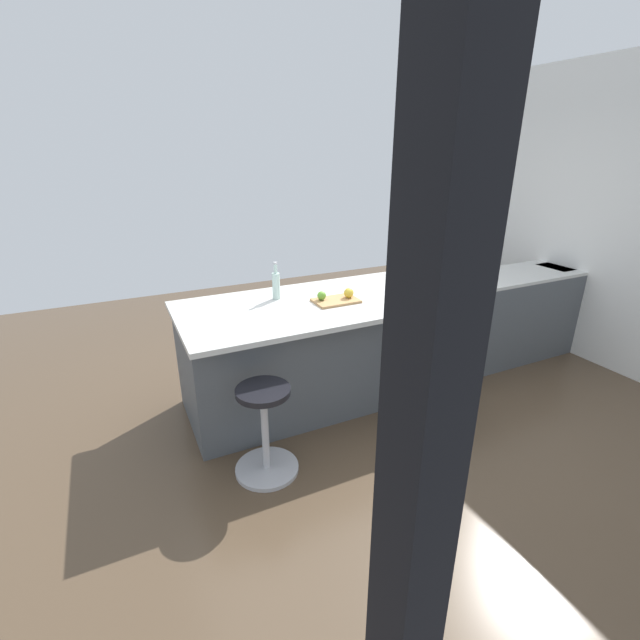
{
  "coord_description": "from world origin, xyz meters",
  "views": [
    {
      "loc": [
        1.54,
        3.09,
        2.11
      ],
      "look_at": [
        0.08,
        0.05,
        0.78
      ],
      "focal_mm": 24.85,
      "sensor_mm": 36.0,
      "label": 1
    }
  ],
  "objects_px": {
    "kitchen_island": "(315,351)",
    "apple_yellow": "(349,293)",
    "stool_by_window": "(433,387)",
    "cutting_board": "(336,301)",
    "oven_range": "(441,275)",
    "stool_middle": "(265,433)",
    "apple_green": "(322,296)",
    "water_bottle": "(276,285)"
  },
  "relations": [
    {
      "from": "stool_middle",
      "to": "cutting_board",
      "type": "bearing_deg",
      "value": -143.89
    },
    {
      "from": "oven_range",
      "to": "apple_green",
      "type": "distance_m",
      "value": 3.08
    },
    {
      "from": "water_bottle",
      "to": "kitchen_island",
      "type": "bearing_deg",
      "value": 146.72
    },
    {
      "from": "oven_range",
      "to": "cutting_board",
      "type": "relative_size",
      "value": 2.43
    },
    {
      "from": "stool_middle",
      "to": "water_bottle",
      "type": "height_order",
      "value": "water_bottle"
    },
    {
      "from": "oven_range",
      "to": "kitchen_island",
      "type": "relative_size",
      "value": 0.39
    },
    {
      "from": "cutting_board",
      "to": "water_bottle",
      "type": "height_order",
      "value": "water_bottle"
    },
    {
      "from": "stool_by_window",
      "to": "cutting_board",
      "type": "bearing_deg",
      "value": -47.46
    },
    {
      "from": "oven_range",
      "to": "stool_by_window",
      "type": "xyz_separation_m",
      "value": [
        1.92,
        2.23,
        -0.13
      ]
    },
    {
      "from": "kitchen_island",
      "to": "cutting_board",
      "type": "height_order",
      "value": "cutting_board"
    },
    {
      "from": "kitchen_island",
      "to": "stool_by_window",
      "type": "relative_size",
      "value": 3.44
    },
    {
      "from": "apple_yellow",
      "to": "stool_middle",
      "type": "bearing_deg",
      "value": 32.58
    },
    {
      "from": "kitchen_island",
      "to": "stool_middle",
      "type": "xyz_separation_m",
      "value": [
        0.71,
        0.72,
        -0.16
      ]
    },
    {
      "from": "cutting_board",
      "to": "water_bottle",
      "type": "xyz_separation_m",
      "value": [
        0.41,
        -0.28,
        0.11
      ]
    },
    {
      "from": "oven_range",
      "to": "apple_yellow",
      "type": "xyz_separation_m",
      "value": [
        2.37,
        1.61,
        0.55
      ]
    },
    {
      "from": "kitchen_island",
      "to": "apple_yellow",
      "type": "relative_size",
      "value": 27.48
    },
    {
      "from": "stool_by_window",
      "to": "cutting_board",
      "type": "relative_size",
      "value": 1.81
    },
    {
      "from": "apple_yellow",
      "to": "water_bottle",
      "type": "distance_m",
      "value": 0.6
    },
    {
      "from": "stool_middle",
      "to": "cutting_board",
      "type": "distance_m",
      "value": 1.22
    },
    {
      "from": "oven_range",
      "to": "stool_middle",
      "type": "bearing_deg",
      "value": 33.75
    },
    {
      "from": "stool_by_window",
      "to": "kitchen_island",
      "type": "bearing_deg",
      "value": -45.6
    },
    {
      "from": "water_bottle",
      "to": "stool_by_window",
      "type": "bearing_deg",
      "value": 137.37
    },
    {
      "from": "apple_green",
      "to": "oven_range",
      "type": "bearing_deg",
      "value": -148.87
    },
    {
      "from": "oven_range",
      "to": "stool_middle",
      "type": "distance_m",
      "value": 4.01
    },
    {
      "from": "cutting_board",
      "to": "apple_yellow",
      "type": "relative_size",
      "value": 4.41
    },
    {
      "from": "kitchen_island",
      "to": "apple_yellow",
      "type": "bearing_deg",
      "value": 157.67
    },
    {
      "from": "water_bottle",
      "to": "apple_green",
      "type": "bearing_deg",
      "value": 141.48
    },
    {
      "from": "apple_green",
      "to": "water_bottle",
      "type": "xyz_separation_m",
      "value": [
        0.3,
        -0.24,
        0.07
      ]
    },
    {
      "from": "oven_range",
      "to": "kitchen_island",
      "type": "distance_m",
      "value": 3.03
    },
    {
      "from": "oven_range",
      "to": "stool_middle",
      "type": "relative_size",
      "value": 1.34
    },
    {
      "from": "apple_yellow",
      "to": "apple_green",
      "type": "height_order",
      "value": "apple_yellow"
    },
    {
      "from": "oven_range",
      "to": "cutting_board",
      "type": "xyz_separation_m",
      "value": [
        2.49,
        1.61,
        0.5
      ]
    },
    {
      "from": "oven_range",
      "to": "apple_green",
      "type": "xyz_separation_m",
      "value": [
        2.59,
        1.57,
        0.54
      ]
    },
    {
      "from": "apple_green",
      "to": "kitchen_island",
      "type": "bearing_deg",
      "value": -63.43
    },
    {
      "from": "stool_middle",
      "to": "apple_yellow",
      "type": "relative_size",
      "value": 7.98
    },
    {
      "from": "stool_by_window",
      "to": "apple_green",
      "type": "xyz_separation_m",
      "value": [
        0.68,
        -0.66,
        0.67
      ]
    },
    {
      "from": "stool_by_window",
      "to": "cutting_board",
      "type": "distance_m",
      "value": 1.05
    },
    {
      "from": "stool_by_window",
      "to": "apple_yellow",
      "type": "relative_size",
      "value": 7.98
    },
    {
      "from": "apple_yellow",
      "to": "water_bottle",
      "type": "relative_size",
      "value": 0.26
    },
    {
      "from": "cutting_board",
      "to": "water_bottle",
      "type": "relative_size",
      "value": 1.15
    },
    {
      "from": "kitchen_island",
      "to": "apple_green",
      "type": "distance_m",
      "value": 0.52
    },
    {
      "from": "apple_green",
      "to": "water_bottle",
      "type": "height_order",
      "value": "water_bottle"
    }
  ]
}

